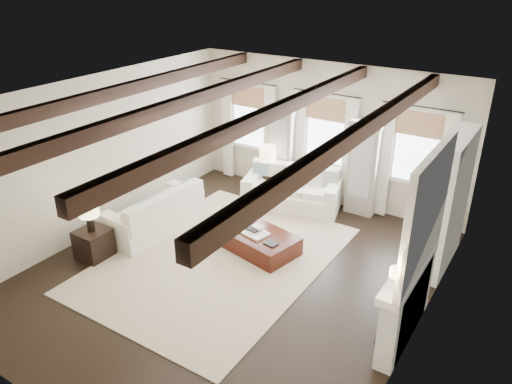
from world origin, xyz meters
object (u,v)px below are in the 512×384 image
Objects in this scene: sofa_back at (292,191)px; side_table_front at (94,244)px; ottoman at (259,242)px; sofa_left at (157,215)px; side_table_back at (267,185)px.

sofa_back reaches higher than side_table_front.
ottoman is at bearing 36.66° from side_table_front.
sofa_left is at bearing -125.35° from sofa_back.
sofa_back is 3.68× the size of side_table_back.
sofa_left is at bearing -112.62° from side_table_back.
sofa_left is 3.83× the size of side_table_front.
sofa_left reaches higher than ottoman.
side_table_front is 0.90× the size of side_table_back.
side_table_back is at bearing 70.93° from side_table_front.
side_table_back reaches higher than ottoman.
sofa_left is at bearing -156.08° from ottoman.
side_table_front is at bearing -102.06° from sofa_left.
sofa_left is 2.83m from side_table_back.
ottoman is (0.41, -2.07, -0.19)m from sofa_back.
sofa_back reaches higher than side_table_back.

